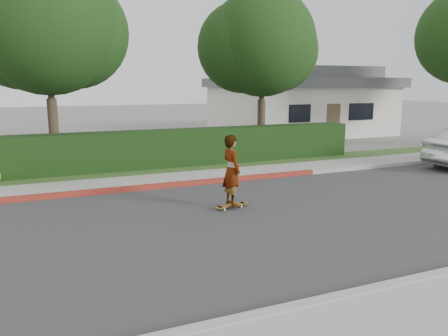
{
  "coord_description": "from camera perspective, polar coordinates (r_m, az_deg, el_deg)",
  "views": [
    {
      "loc": [
        -7.98,
        -8.96,
        3.23
      ],
      "look_at": [
        -3.48,
        1.66,
        1.0
      ],
      "focal_mm": 35.0,
      "sensor_mm": 36.0,
      "label": 1
    }
  ],
  "objects": [
    {
      "name": "ground",
      "position": [
        12.43,
        18.13,
        -4.68
      ],
      "size": [
        120.0,
        120.0,
        0.0
      ],
      "primitive_type": "plane",
      "color": "slate",
      "rests_on": "ground"
    },
    {
      "name": "road",
      "position": [
        12.42,
        18.13,
        -4.66
      ],
      "size": [
        60.0,
        8.0,
        0.01
      ],
      "primitive_type": "cube",
      "color": "#2D2D30",
      "rests_on": "ground"
    },
    {
      "name": "curb_far",
      "position": [
        15.63,
        8.3,
        -0.83
      ],
      "size": [
        60.0,
        0.2,
        0.15
      ],
      "primitive_type": "cube",
      "color": "#9E9E99",
      "rests_on": "ground"
    },
    {
      "name": "curb_red_section",
      "position": [
        13.76,
        -9.84,
        -2.46
      ],
      "size": [
        12.0,
        0.21,
        0.15
      ],
      "primitive_type": "cube",
      "color": "maroon",
      "rests_on": "ground"
    },
    {
      "name": "sidewalk_far",
      "position": [
        16.39,
        6.67,
        -0.29
      ],
      "size": [
        60.0,
        1.6,
        0.12
      ],
      "primitive_type": "cube",
      "color": "gray",
      "rests_on": "ground"
    },
    {
      "name": "planting_strip",
      "position": [
        17.77,
        4.13,
        0.6
      ],
      "size": [
        60.0,
        1.6,
        0.1
      ],
      "primitive_type": "cube",
      "color": "#2D4C1E",
      "rests_on": "ground"
    },
    {
      "name": "hedge",
      "position": [
        17.09,
        -5.77,
        2.54
      ],
      "size": [
        15.0,
        1.0,
        1.5
      ],
      "primitive_type": "cube",
      "color": "black",
      "rests_on": "ground"
    },
    {
      "name": "tree_left",
      "position": [
        17.77,
        -22.28,
        16.73
      ],
      "size": [
        5.99,
        5.21,
        8.0
      ],
      "color": "#33261C",
      "rests_on": "ground"
    },
    {
      "name": "tree_center",
      "position": [
        20.54,
        4.75,
        15.58
      ],
      "size": [
        5.66,
        4.84,
        7.44
      ],
      "color": "#33261C",
      "rests_on": "ground"
    },
    {
      "name": "house",
      "position": [
        29.66,
        9.78,
        8.59
      ],
      "size": [
        10.6,
        8.6,
        4.3
      ],
      "color": "beige",
      "rests_on": "ground"
    },
    {
      "name": "skateboard",
      "position": [
        11.51,
        0.97,
        -4.89
      ],
      "size": [
        1.03,
        0.38,
        0.09
      ],
      "rotation": [
        0.0,
        0.0,
        0.19
      ],
      "color": "yellow",
      "rests_on": "ground"
    },
    {
      "name": "skateboarder",
      "position": [
        11.29,
        0.99,
        -0.3
      ],
      "size": [
        0.48,
        0.7,
        1.85
      ],
      "primitive_type": "imported",
      "rotation": [
        0.0,
        0.0,
        1.63
      ],
      "color": "white",
      "rests_on": "skateboard"
    }
  ]
}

